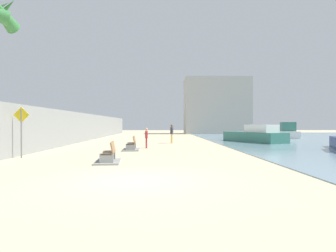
% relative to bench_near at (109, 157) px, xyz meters
% --- Properties ---
extents(ground_plane, '(120.00, 120.00, 0.00)m').
position_rel_bench_near_xyz_m(ground_plane, '(1.65, 13.51, -0.23)').
color(ground_plane, '#C6B793').
extents(seawall, '(0.80, 64.00, 2.93)m').
position_rel_bench_near_xyz_m(seawall, '(-5.85, 13.51, 1.23)').
color(seawall, gray).
rests_on(seawall, ground).
extents(bench_near, '(1.29, 2.19, 0.98)m').
position_rel_bench_near_xyz_m(bench_near, '(0.00, 0.00, 0.00)').
color(bench_near, gray).
rests_on(bench_near, ground).
extents(bench_far, '(1.19, 2.14, 0.98)m').
position_rel_bench_near_xyz_m(bench_far, '(0.40, 6.55, 0.00)').
color(bench_far, gray).
rests_on(bench_far, ground).
extents(person_walking, '(0.20, 0.53, 1.52)m').
position_rel_bench_near_xyz_m(person_walking, '(1.35, 8.15, 0.63)').
color(person_walking, '#B22D33').
rests_on(person_walking, ground).
extents(person_standing, '(0.30, 0.49, 1.77)m').
position_rel_bench_near_xyz_m(person_standing, '(3.44, 13.83, 0.81)').
color(person_standing, gold).
rests_on(person_standing, ground).
extents(boat_far_left, '(4.14, 6.97, 2.02)m').
position_rel_bench_near_xyz_m(boat_far_left, '(19.09, 24.74, 0.53)').
color(boat_far_left, white).
rests_on(boat_far_left, water_bay).
extents(boat_distant, '(4.98, 7.20, 1.72)m').
position_rel_bench_near_xyz_m(boat_distant, '(11.69, 14.92, 0.46)').
color(boat_distant, '#337060').
rests_on(boat_distant, water_bay).
extents(pedestrian_sign, '(0.85, 0.08, 2.72)m').
position_rel_bench_near_xyz_m(pedestrian_sign, '(-4.97, 1.96, 1.46)').
color(pedestrian_sign, slate).
rests_on(pedestrian_sign, ground).
extents(harbor_building, '(12.00, 6.00, 10.41)m').
position_rel_bench_near_xyz_m(harbor_building, '(12.83, 41.51, 4.97)').
color(harbor_building, '#ADAAA3').
rests_on(harbor_building, ground).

